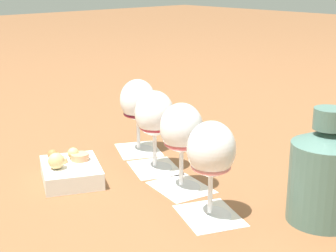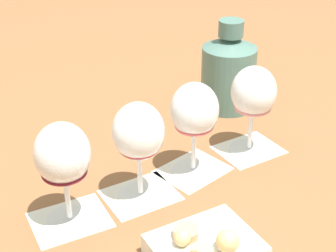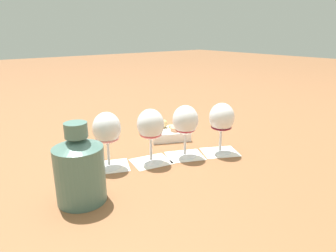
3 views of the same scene
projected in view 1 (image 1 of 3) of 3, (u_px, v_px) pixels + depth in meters
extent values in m
plane|color=brown|center=(169.00, 178.00, 1.02)|extent=(8.00, 8.00, 0.00)
cube|color=silver|center=(210.00, 215.00, 0.86)|extent=(0.14, 0.13, 0.00)
cube|color=silver|center=(181.00, 187.00, 0.97)|extent=(0.13, 0.11, 0.00)
cube|color=silver|center=(155.00, 168.00, 1.07)|extent=(0.14, 0.13, 0.00)
cube|color=silver|center=(139.00, 150.00, 1.17)|extent=(0.14, 0.13, 0.00)
cylinder|color=white|center=(210.00, 213.00, 0.86)|extent=(0.07, 0.07, 0.01)
cylinder|color=white|center=(210.00, 192.00, 0.85)|extent=(0.01, 0.01, 0.07)
ellipsoid|color=white|center=(211.00, 149.00, 0.82)|extent=(0.08, 0.08, 0.09)
ellipsoid|color=pink|center=(211.00, 166.00, 0.83)|extent=(0.07, 0.07, 0.02)
cylinder|color=white|center=(181.00, 185.00, 0.97)|extent=(0.07, 0.07, 0.01)
cylinder|color=white|center=(181.00, 166.00, 0.96)|extent=(0.01, 0.01, 0.07)
ellipsoid|color=white|center=(182.00, 128.00, 0.94)|extent=(0.08, 0.08, 0.09)
ellipsoid|color=#CB515B|center=(181.00, 143.00, 0.94)|extent=(0.07, 0.07, 0.02)
cylinder|color=white|center=(155.00, 166.00, 1.06)|extent=(0.07, 0.07, 0.01)
cylinder|color=white|center=(155.00, 149.00, 1.05)|extent=(0.01, 0.01, 0.07)
ellipsoid|color=white|center=(154.00, 113.00, 1.03)|extent=(0.08, 0.08, 0.09)
ellipsoid|color=maroon|center=(155.00, 125.00, 1.04)|extent=(0.07, 0.07, 0.03)
cylinder|color=white|center=(139.00, 148.00, 1.17)|extent=(0.07, 0.07, 0.01)
cylinder|color=white|center=(138.00, 132.00, 1.16)|extent=(0.01, 0.01, 0.07)
ellipsoid|color=white|center=(138.00, 100.00, 1.14)|extent=(0.08, 0.08, 0.09)
ellipsoid|color=maroon|center=(138.00, 114.00, 1.15)|extent=(0.07, 0.07, 0.02)
cylinder|color=#4C7066|center=(324.00, 183.00, 0.83)|extent=(0.11, 0.11, 0.13)
cone|color=#4C7066|center=(328.00, 136.00, 0.80)|extent=(0.11, 0.11, 0.02)
cylinder|color=#4C7066|center=(330.00, 119.00, 0.79)|extent=(0.05, 0.05, 0.03)
cube|color=white|center=(71.00, 172.00, 1.00)|extent=(0.17, 0.16, 0.03)
sphere|color=#DBB775|center=(73.00, 153.00, 1.02)|extent=(0.02, 0.02, 0.02)
sphere|color=#DBB775|center=(56.00, 161.00, 0.97)|extent=(0.03, 0.03, 0.03)
sphere|color=#B2703D|center=(53.00, 155.00, 1.02)|extent=(0.02, 0.02, 0.02)
cylinder|color=#DBB775|center=(60.00, 160.00, 1.01)|extent=(0.03, 0.03, 0.01)
cylinder|color=tan|center=(80.00, 157.00, 1.02)|extent=(0.04, 0.04, 0.01)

